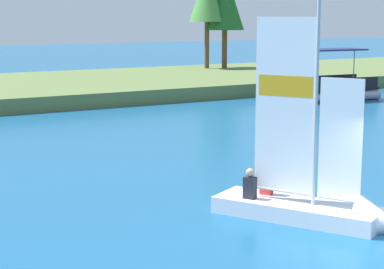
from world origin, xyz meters
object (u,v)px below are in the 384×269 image
at_px(shoreline_tree_centre, 225,1).
at_px(sailboat, 325,205).
at_px(pontoon_boat, 328,89).
at_px(wooden_dock, 340,90).

bearing_deg(shoreline_tree_centre, sailboat, -119.84).
height_order(sailboat, pontoon_boat, sailboat).
bearing_deg(pontoon_boat, wooden_dock, 40.32).
relative_size(wooden_dock, sailboat, 0.75).
relative_size(shoreline_tree_centre, sailboat, 1.33).
bearing_deg(wooden_dock, pontoon_boat, -145.24).
bearing_deg(shoreline_tree_centre, wooden_dock, -90.67).
xyz_separation_m(shoreline_tree_centre, wooden_dock, (-0.15, -12.72, -5.48)).
bearing_deg(wooden_dock, shoreline_tree_centre, 89.33).
relative_size(sailboat, pontoon_boat, 0.91).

